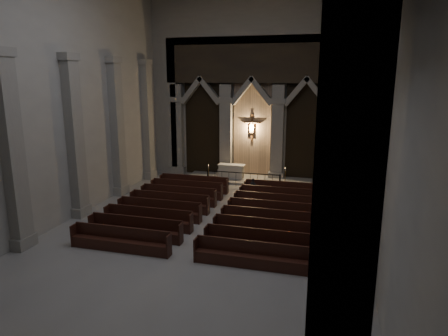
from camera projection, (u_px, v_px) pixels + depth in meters
name	position (u px, v px, depth m)	size (l,w,h in m)	color
room	(194.00, 59.00, 15.51)	(24.00, 24.10, 12.00)	#979590
sanctuary_wall	(252.00, 81.00, 26.58)	(14.00, 0.77, 12.00)	gray
right_arcade	(341.00, 53.00, 15.30)	(1.00, 24.00, 12.00)	gray
left_pilasters	(98.00, 134.00, 21.36)	(0.60, 13.00, 8.03)	gray
sanctuary_step	(248.00, 180.00, 27.17)	(8.50, 2.60, 0.15)	gray
altar	(231.00, 171.00, 27.31)	(1.81, 0.72, 0.92)	beige
altar_rail	(243.00, 177.00, 25.61)	(4.82, 0.09, 0.95)	black
candle_stand_left	(209.00, 179.00, 26.19)	(0.22, 0.22, 1.32)	olive
candle_stand_right	(285.00, 183.00, 25.12)	(0.24, 0.24, 1.40)	olive
pews	(215.00, 213.00, 19.75)	(9.74, 9.40, 0.97)	black
worshipper	(253.00, 188.00, 23.30)	(0.41, 0.27, 1.13)	black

